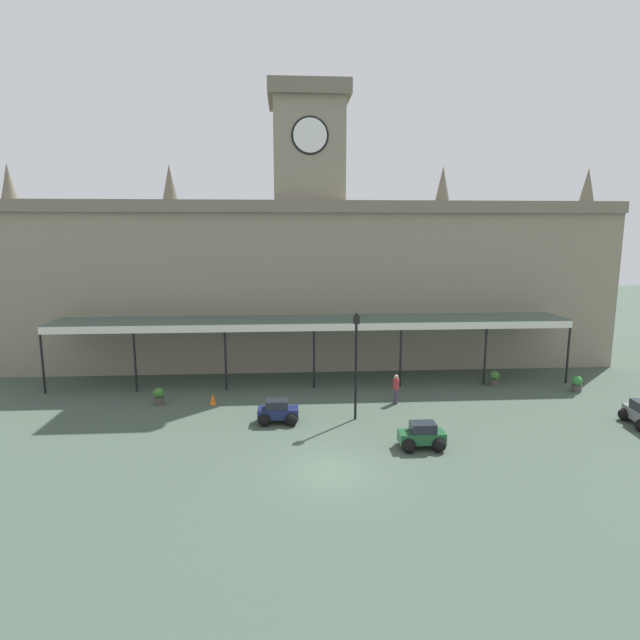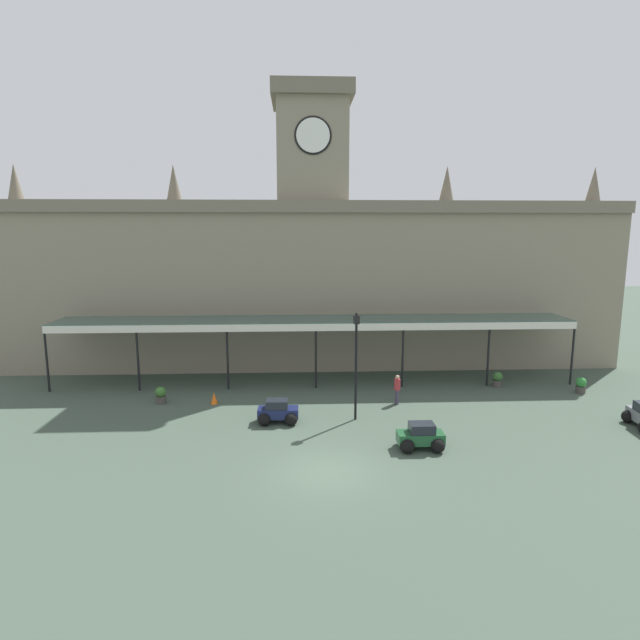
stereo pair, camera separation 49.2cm
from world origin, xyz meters
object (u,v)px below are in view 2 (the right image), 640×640
traffic_cone (214,398)px  victorian_lamppost (356,355)px  planter_forecourt_centre (581,385)px  planter_by_canopy (497,379)px  pedestrian_near_entrance (397,388)px  car_navy_sedan (278,413)px  planter_near_kerb (161,395)px  car_green_sedan (420,438)px

traffic_cone → victorian_lamppost: bearing=-20.2°
traffic_cone → planter_forecourt_centre: bearing=2.5°
planter_by_canopy → pedestrian_near_entrance: bearing=-157.1°
planter_by_canopy → car_navy_sedan: bearing=-157.9°
car_navy_sedan → planter_near_kerb: car_navy_sedan is taller
planter_near_kerb → planter_by_canopy: same height
traffic_cone → car_green_sedan: bearing=-33.0°
car_navy_sedan → planter_by_canopy: 14.59m
pedestrian_near_entrance → victorian_lamppost: bearing=-138.4°
car_navy_sedan → pedestrian_near_entrance: pedestrian_near_entrance is taller
car_green_sedan → planter_by_canopy: size_ratio=2.14×
traffic_cone → planter_near_kerb: size_ratio=0.67×
planter_near_kerb → pedestrian_near_entrance: bearing=-3.0°
planter_near_kerb → victorian_lamppost: bearing=-15.8°
pedestrian_near_entrance → car_navy_sedan: bearing=-158.8°
pedestrian_near_entrance → planter_by_canopy: 7.52m
pedestrian_near_entrance → planter_forecourt_centre: size_ratio=1.74×
planter_forecourt_centre → car_navy_sedan: bearing=-167.5°
car_navy_sedan → traffic_cone: bearing=140.3°
victorian_lamppost → planter_near_kerb: victorian_lamppost is taller
car_green_sedan → planter_by_canopy: 11.45m
pedestrian_near_entrance → car_green_sedan: bearing=-91.3°
car_green_sedan → planter_near_kerb: (-13.19, 6.81, -0.01)m
traffic_cone → planter_near_kerb: bearing=176.2°
car_navy_sedan → planter_forecourt_centre: 18.49m
car_navy_sedan → victorian_lamppost: 4.95m
car_navy_sedan → traffic_cone: car_navy_sedan is taller
victorian_lamppost → traffic_cone: size_ratio=8.71×
pedestrian_near_entrance → planter_by_canopy: bearing=22.9°
pedestrian_near_entrance → planter_forecourt_centre: pedestrian_near_entrance is taller
car_navy_sedan → victorian_lamppost: victorian_lamppost is taller
pedestrian_near_entrance → planter_near_kerb: bearing=177.0°
car_green_sedan → car_navy_sedan: bearing=151.3°
pedestrian_near_entrance → traffic_cone: (-10.31, 0.51, -0.59)m
planter_by_canopy → planter_forecourt_centre: bearing=-17.9°
planter_near_kerb → car_navy_sedan: bearing=-26.0°
victorian_lamppost → planter_by_canopy: size_ratio=5.83×
car_green_sedan → pedestrian_near_entrance: bearing=88.7°
planter_near_kerb → planter_forecourt_centre: (24.78, 0.74, 0.00)m
car_green_sedan → planter_forecourt_centre: bearing=33.1°
traffic_cone → planter_by_canopy: 17.39m
traffic_cone → planter_near_kerb: (-3.02, 0.20, 0.17)m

